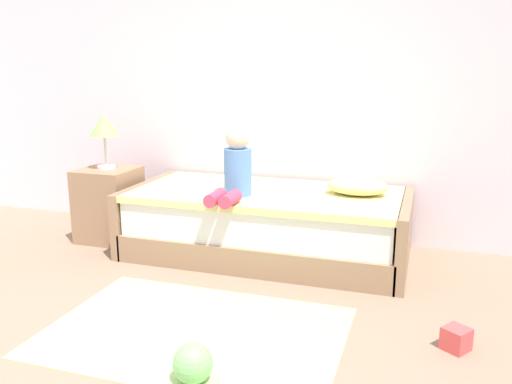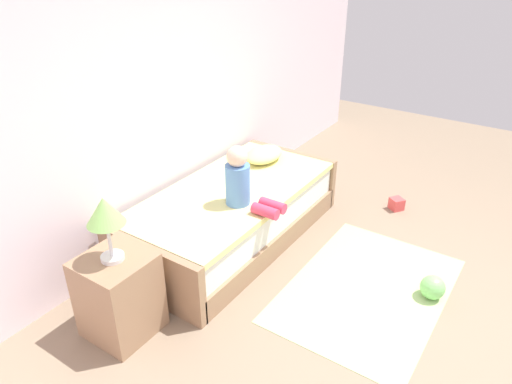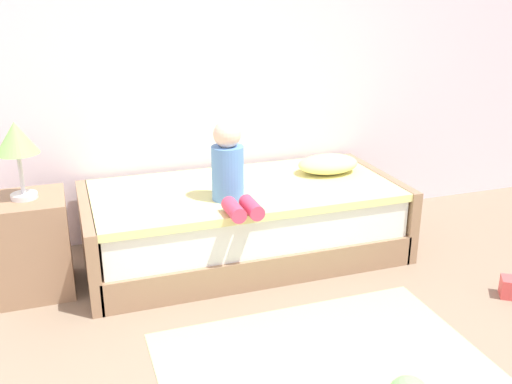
% 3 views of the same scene
% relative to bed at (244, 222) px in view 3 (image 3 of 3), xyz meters
% --- Properties ---
extents(wall_rear, '(7.20, 0.10, 2.90)m').
position_rel_bed_xyz_m(wall_rear, '(-0.21, 0.60, 1.20)').
color(wall_rear, white).
rests_on(wall_rear, ground).
extents(bed, '(2.11, 1.00, 0.50)m').
position_rel_bed_xyz_m(bed, '(0.00, 0.00, 0.00)').
color(bed, '#997556').
rests_on(bed, ground).
extents(nightstand, '(0.44, 0.44, 0.60)m').
position_rel_bed_xyz_m(nightstand, '(-1.35, -0.05, 0.05)').
color(nightstand, '#997556').
rests_on(nightstand, ground).
extents(table_lamp, '(0.24, 0.24, 0.45)m').
position_rel_bed_xyz_m(table_lamp, '(-1.35, -0.05, 0.69)').
color(table_lamp, silver).
rests_on(table_lamp, nightstand).
extents(child_figure, '(0.20, 0.51, 0.50)m').
position_rel_bed_xyz_m(child_figure, '(-0.16, -0.23, 0.46)').
color(child_figure, '#598CD1').
rests_on(child_figure, bed).
extents(pillow, '(0.44, 0.30, 0.13)m').
position_rel_bed_xyz_m(pillow, '(0.66, 0.10, 0.32)').
color(pillow, '#F2E58C').
rests_on(pillow, bed).
extents(area_rug, '(1.60, 1.10, 0.01)m').
position_rel_bed_xyz_m(area_rug, '(-0.00, -1.30, -0.24)').
color(area_rug, '#B2D189').
rests_on(area_rug, ground).
extents(toy_block, '(0.17, 0.17, 0.12)m').
position_rel_bed_xyz_m(toy_block, '(1.34, -1.06, -0.19)').
color(toy_block, '#E54C4C').
rests_on(toy_block, ground).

